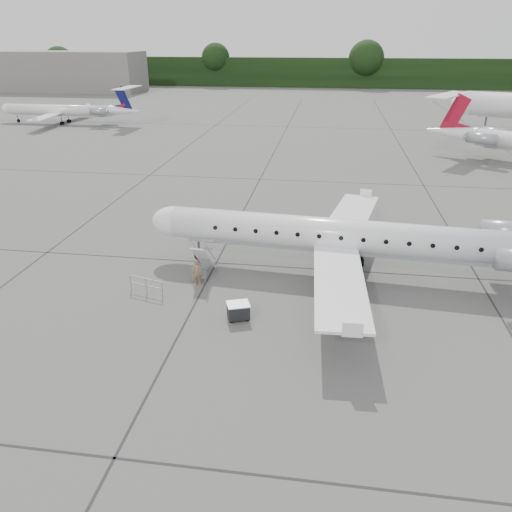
# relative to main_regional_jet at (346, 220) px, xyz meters

# --- Properties ---
(ground) EXTENTS (320.00, 320.00, 0.00)m
(ground) POSITION_rel_main_regional_jet_xyz_m (-1.68, -5.99, -3.62)
(ground) COLOR #585856
(ground) RESTS_ON ground
(treeline) EXTENTS (260.00, 4.00, 8.00)m
(treeline) POSITION_rel_main_regional_jet_xyz_m (-1.68, 124.01, 0.38)
(treeline) COLOR black
(treeline) RESTS_ON ground
(terminal_building) EXTENTS (40.00, 14.00, 10.00)m
(terminal_building) POSITION_rel_main_regional_jet_xyz_m (-71.68, 104.01, 1.38)
(terminal_building) COLOR slate
(terminal_building) RESTS_ON ground
(main_regional_jet) EXTENTS (29.82, 22.59, 7.25)m
(main_regional_jet) POSITION_rel_main_regional_jet_xyz_m (0.00, 0.00, 0.00)
(main_regional_jet) COLOR white
(main_regional_jet) RESTS_ON ground
(airstair) EXTENTS (1.03, 2.30, 2.27)m
(airstair) POSITION_rel_main_regional_jet_xyz_m (-8.57, -1.48, -2.49)
(airstair) COLOR white
(airstair) RESTS_ON ground
(passenger) EXTENTS (0.61, 0.42, 1.61)m
(passenger) POSITION_rel_main_regional_jet_xyz_m (-8.67, -2.75, -2.82)
(passenger) COLOR #836447
(passenger) RESTS_ON ground
(safety_railing) EXTENTS (2.14, 0.68, 1.00)m
(safety_railing) POSITION_rel_main_regional_jet_xyz_m (-11.32, -4.39, -3.12)
(safety_railing) COLOR #97999F
(safety_railing) RESTS_ON ground
(baggage_cart) EXTENTS (1.36, 1.23, 0.97)m
(baggage_cart) POSITION_rel_main_regional_jet_xyz_m (-5.52, -6.37, -3.14)
(baggage_cart) COLOR black
(baggage_cart) RESTS_ON ground
(bg_regional_left) EXTENTS (24.34, 17.90, 6.24)m
(bg_regional_left) POSITION_rel_main_regional_jet_xyz_m (-46.93, 52.54, -0.50)
(bg_regional_left) COLOR white
(bg_regional_left) RESTS_ON ground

